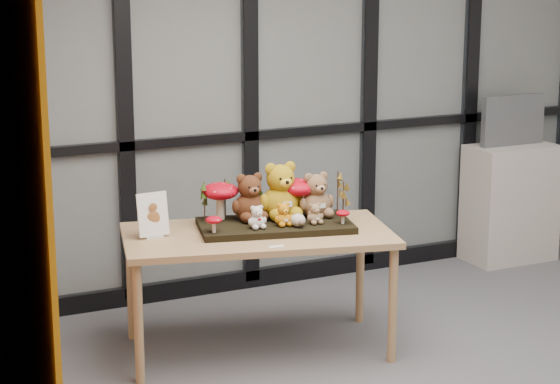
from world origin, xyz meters
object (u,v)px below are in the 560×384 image
bear_white_bow (257,216)px  mushroom_front_left (214,223)px  bear_brown_medium (250,194)px  mushroom_back_left (220,199)px  bear_tan_back (316,192)px  cabinet (510,203)px  monitor (513,120)px  plush_cream_hedgehog (298,220)px  mushroom_back_right (297,195)px  mushroom_front_right (343,216)px  sign_holder (153,217)px  bear_small_yellow (283,213)px  diorama_tray (275,225)px  bear_pooh_yellow (280,187)px  bear_beige_small (315,212)px  display_table (258,244)px

bear_white_bow → mushroom_front_left: bearing=-171.5°
bear_brown_medium → mushroom_back_left: bear_brown_medium is taller
bear_tan_back → mushroom_back_left: size_ratio=1.23×
cabinet → monitor: monitor is taller
plush_cream_hedgehog → mushroom_back_right: size_ratio=0.34×
mushroom_front_right → sign_holder: size_ratio=0.35×
mushroom_front_right → bear_small_yellow: bearing=161.7°
cabinet → diorama_tray: bearing=-160.8°
diorama_tray → mushroom_front_right: mushroom_front_right is taller
bear_pooh_yellow → plush_cream_hedgehog: (0.00, -0.23, -0.14)m
bear_tan_back → plush_cream_hedgehog: (-0.19, -0.16, -0.10)m
bear_small_yellow → sign_holder: bearing=176.9°
bear_tan_back → bear_beige_small: bearing=-105.3°
plush_cream_hedgehog → monitor: 2.42m
bear_tan_back → mushroom_front_left: bear_tan_back is taller
bear_pooh_yellow → monitor: bearing=31.7°
mushroom_front_right → monitor: bearing=27.2°
bear_brown_medium → mushroom_front_left: bear_brown_medium is taller
bear_pooh_yellow → bear_beige_small: (0.12, -0.21, -0.11)m
bear_white_bow → diorama_tray: bearing=39.2°
mushroom_front_right → sign_holder: (-1.02, 0.31, 0.03)m
bear_brown_medium → mushroom_front_left: bearing=-136.1°
bear_white_bow → cabinet: bearing=33.2°
mushroom_back_left → mushroom_back_right: bearing=-15.1°
bear_pooh_yellow → plush_cream_hedgehog: 0.26m
display_table → bear_brown_medium: size_ratio=5.46×
bear_pooh_yellow → plush_cream_hedgehog: bear_pooh_yellow is taller
diorama_tray → bear_white_bow: (-0.14, -0.07, 0.09)m
bear_pooh_yellow → bear_brown_medium: 0.18m
mushroom_back_right → mushroom_front_right: size_ratio=2.75×
display_table → bear_small_yellow: bearing=-8.6°
bear_brown_medium → mushroom_back_right: bearing=6.5°
mushroom_front_left → diorama_tray: bearing=6.9°
mushroom_front_right → bear_beige_small: bearing=153.3°
plush_cream_hedgehog → cabinet: bearing=36.5°
display_table → bear_brown_medium: (0.02, 0.15, 0.25)m
bear_pooh_yellow → bear_brown_medium: bear_pooh_yellow is taller
bear_white_bow → bear_beige_small: (0.34, -0.05, -0.01)m
diorama_tray → display_table: bearing=-153.4°
mushroom_back_right → mushroom_front_left: bearing=-167.0°
bear_small_yellow → monitor: monitor is taller
bear_tan_back → mushroom_back_right: size_ratio=1.20×
mushroom_front_left → bear_pooh_yellow: bearing=16.2°
mushroom_front_right → display_table: bearing=160.6°
mushroom_back_right → mushroom_front_right: 0.32m
bear_small_yellow → bear_white_bow: bearing=-171.3°
display_table → diorama_tray: size_ratio=1.89×
display_table → bear_white_bow: bear_white_bow is taller
bear_beige_small → sign_holder: bearing=178.0°
mushroom_front_left → monitor: 2.82m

